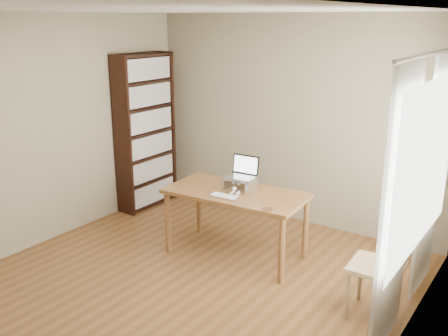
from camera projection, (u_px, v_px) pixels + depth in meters
room at (177, 161)px, 4.48m from camera, size 4.04×4.54×2.64m
bookshelf at (146, 132)px, 6.78m from camera, size 0.30×0.90×2.10m
curtains at (416, 191)px, 4.10m from camera, size 0.03×1.90×2.25m
desk at (236, 199)px, 5.38m from camera, size 1.55×0.86×0.75m
laptop_stand at (240, 182)px, 5.39m from camera, size 0.32×0.25×0.13m
laptop at (243, 172)px, 5.40m from camera, size 0.33×0.28×0.22m
keyboard at (224, 196)px, 5.18m from camera, size 0.32×0.16×0.02m
coaster at (267, 209)px, 4.85m from camera, size 0.11×0.11×0.01m
cat at (242, 183)px, 5.42m from camera, size 0.24×0.48×0.15m
chair at (386, 262)px, 4.25m from camera, size 0.46×0.46×0.99m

